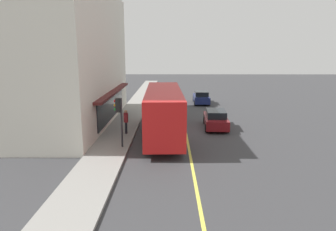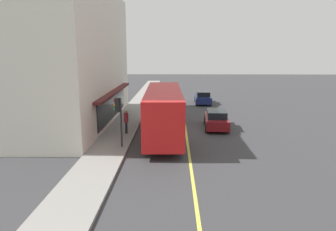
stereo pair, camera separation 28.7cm
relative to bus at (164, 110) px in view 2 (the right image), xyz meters
The scene contains 9 objects.
ground 3.16m from the bus, 44.19° to the right, with size 120.00×120.00×0.00m, color #38383A.
sidewalk 4.32m from the bus, 62.94° to the left, with size 80.00×2.50×0.15m, color gray.
lane_centre_stripe 3.15m from the bus, 44.19° to the right, with size 36.00×0.16×0.01m, color #D8D14C.
storefront_building 11.39m from the bus, 66.33° to the left, with size 18.19×10.93×11.49m.
bus is the anchor object (origin of this frame).
traffic_light 4.15m from the bus, 137.32° to the left, with size 0.30×0.52×3.20m.
car_maroon 5.11m from the bus, 58.90° to the right, with size 4.39×2.05×1.52m.
car_navy 15.25m from the bus, 16.17° to the right, with size 4.33×1.92×1.52m.
pedestrian_near_storefront 2.94m from the bus, 85.29° to the left, with size 0.34×0.34×1.82m.
Camera 2 is at (-23.82, 0.93, 6.28)m, focal length 32.67 mm.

